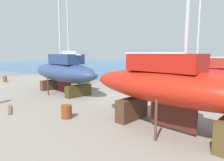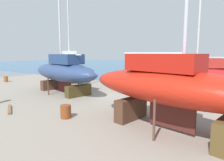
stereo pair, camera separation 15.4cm
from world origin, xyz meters
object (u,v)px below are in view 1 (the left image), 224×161
object	(u,v)px
sailboat_mid_port	(173,86)
sailboat_small_center	(201,75)
sailboat_large_starboard	(68,64)
sailboat_far_slipway	(64,71)
barrel_rust_near	(5,79)
barrel_tipped_right	(67,112)

from	to	relation	value
sailboat_mid_port	sailboat_small_center	distance (m)	9.14
sailboat_mid_port	sailboat_large_starboard	xyz separation A→B (m)	(-17.81, 9.72, 0.12)
sailboat_far_slipway	sailboat_mid_port	xyz separation A→B (m)	(12.33, -3.89, 0.20)
sailboat_large_starboard	sailboat_mid_port	bearing A→B (deg)	3.25
sailboat_small_center	sailboat_large_starboard	bearing A→B (deg)	-32.80
sailboat_far_slipway	sailboat_mid_port	world-z (taller)	sailboat_mid_port
sailboat_far_slipway	barrel_rust_near	distance (m)	12.81
barrel_rust_near	sailboat_far_slipway	bearing A→B (deg)	-2.36
sailboat_far_slipway	barrel_tipped_right	bearing A→B (deg)	149.74
sailboat_small_center	barrel_rust_near	size ratio (longest dim) A/B	18.44
sailboat_large_starboard	sailboat_small_center	bearing A→B (deg)	29.96
sailboat_small_center	barrel_tipped_right	world-z (taller)	sailboat_small_center
sailboat_small_center	barrel_tipped_right	distance (m)	12.38
sailboat_mid_port	sailboat_large_starboard	world-z (taller)	sailboat_mid_port
barrel_rust_near	barrel_tipped_right	world-z (taller)	barrel_tipped_right
sailboat_mid_port	sailboat_small_center	size ratio (longest dim) A/B	1.21
sailboat_large_starboard	barrel_tipped_right	distance (m)	16.46
sailboat_mid_port	barrel_tipped_right	bearing A→B (deg)	-154.82
sailboat_far_slipway	sailboat_large_starboard	size ratio (longest dim) A/B	0.97
barrel_tipped_right	sailboat_mid_port	bearing A→B (deg)	15.24
sailboat_far_slipway	barrel_tipped_right	size ratio (longest dim) A/B	18.38
sailboat_large_starboard	barrel_tipped_right	bearing A→B (deg)	-12.32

